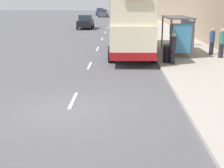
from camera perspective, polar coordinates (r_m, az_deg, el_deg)
The scene contains 23 objects.
ground_plane at distance 10.94m, azimuth -7.94°, elevation -4.75°, with size 220.00×220.00×0.00m, color #515156.
pavement at distance 49.01m, azimuth 7.16°, elevation 10.73°, with size 5.00×93.00×0.14m.
lane_mark_0 at distance 11.95m, azimuth -7.12°, elevation -2.97°, with size 0.12×2.00×0.01m.
lane_mark_1 at distance 18.19m, azimuth -4.13°, elevation 3.37°, with size 0.12×2.00×0.01m.
lane_mark_2 at distance 24.56m, azimuth -2.67°, elevation 6.44°, with size 0.12×2.00×0.01m.
lane_mark_3 at distance 30.98m, azimuth -1.80°, elevation 8.25°, with size 0.12×2.00×0.01m.
lane_mark_4 at distance 37.43m, azimuth -1.23°, elevation 9.43°, with size 0.12×2.00×0.01m.
lane_mark_5 at distance 43.89m, azimuth -0.83°, elevation 10.26°, with size 0.12×2.00×0.01m.
lane_mark_6 at distance 50.36m, azimuth -0.52°, elevation 10.88°, with size 0.12×2.00×0.01m.
lane_mark_7 at distance 56.84m, azimuth -0.29°, elevation 11.36°, with size 0.12×2.00×0.01m.
lane_mark_8 at distance 63.32m, azimuth -0.10°, elevation 11.74°, with size 0.12×2.00×0.01m.
bus_shelter at distance 21.56m, azimuth 12.38°, elevation 9.92°, with size 1.60×4.20×2.48m.
double_decker_bus_near at distance 22.31m, azimuth 3.37°, elevation 11.45°, with size 2.85×11.22×4.30m.
car_0 at distance 79.25m, azimuth 2.28°, elevation 13.01°, with size 2.01×4.38×1.71m.
car_1 at distance 42.42m, azimuth -4.87°, elevation 11.25°, with size 2.04×4.52×1.82m.
car_2 at distance 72.56m, azimuth -1.63°, elevation 12.82°, with size 2.02×4.11×1.71m.
car_3 at distance 80.95m, azimuth -2.20°, elevation 13.07°, with size 1.98×4.09×1.78m.
pedestrian_at_shelter at distance 26.19m, azimuth 14.06°, elevation 8.95°, with size 0.37×0.37×1.86m.
pedestrian_1 at distance 26.21m, azimuth 10.87°, elevation 9.11°, with size 0.37×0.37×1.85m.
pedestrian_2 at distance 21.03m, azimuth 19.42°, elevation 7.10°, with size 0.36×0.36×1.83m.
pedestrian_3 at distance 18.16m, azimuth 11.09°, elevation 6.42°, with size 0.35×0.35×1.76m.
pedestrian_4 at distance 22.06m, azimuth 17.81°, elevation 7.48°, with size 0.35×0.35×1.77m.
litter_bin at distance 18.61m, azimuth 10.11°, elevation 5.52°, with size 0.55×0.55×1.05m.
Camera 1 is at (1.78, -10.15, 3.68)m, focal length 50.00 mm.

